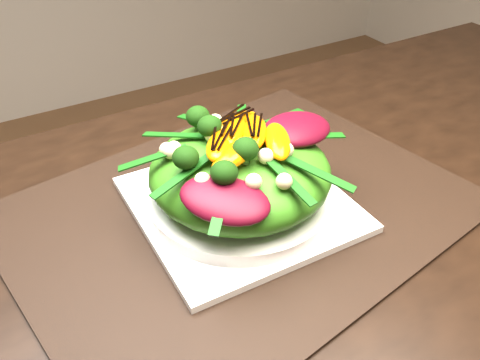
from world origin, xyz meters
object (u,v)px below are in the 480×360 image
orange_segment (221,140)px  lettuce_mound (240,172)px  salad_bowl (240,195)px  plate_base (240,204)px  dining_table (313,287)px  placemat (240,208)px

orange_segment → lettuce_mound: bearing=-14.9°
salad_bowl → orange_segment: bearing=165.1°
plate_base → salad_bowl: (0.00, 0.00, 0.01)m
dining_table → placemat: size_ratio=2.98×
plate_base → salad_bowl: 0.01m
dining_table → orange_segment: 0.19m
placemat → plate_base: (0.00, 0.00, 0.01)m
lettuce_mound → plate_base: bearing=0.0°
placemat → orange_segment: orange_segment is taller
dining_table → orange_segment: dining_table is taller
lettuce_mound → orange_segment: bearing=165.1°
dining_table → lettuce_mound: (-0.01, 0.13, 0.08)m
dining_table → lettuce_mound: 0.16m
dining_table → placemat: 0.14m
salad_bowl → dining_table: bearing=-84.0°
dining_table → lettuce_mound: size_ratio=7.43×
placemat → salad_bowl: size_ratio=2.37×
salad_bowl → lettuce_mound: 0.04m
placemat → salad_bowl: bearing=0.0°
orange_segment → dining_table: bearing=-75.8°
dining_table → salad_bowl: bearing=96.0°
placemat → salad_bowl: salad_bowl is taller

